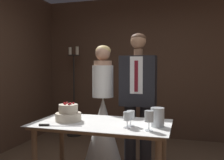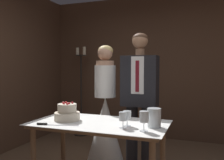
{
  "view_description": "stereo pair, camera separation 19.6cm",
  "coord_description": "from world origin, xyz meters",
  "px_view_note": "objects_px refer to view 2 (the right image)",
  "views": [
    {
      "loc": [
        0.63,
        -2.31,
        1.35
      ],
      "look_at": [
        -0.18,
        0.45,
        1.19
      ],
      "focal_mm": 40.0,
      "sensor_mm": 36.0,
      "label": 1
    },
    {
      "loc": [
        0.81,
        -2.25,
        1.35
      ],
      "look_at": [
        -0.18,
        0.45,
        1.19
      ],
      "focal_mm": 40.0,
      "sensor_mm": 36.0,
      "label": 2
    }
  ],
  "objects_px": {
    "wine_glass_middle": "(123,117)",
    "bride": "(105,123)",
    "cake_knife": "(49,124)",
    "hurricane_candle": "(154,118)",
    "wine_glass_near": "(127,115)",
    "wine_glass_far": "(144,117)",
    "candle_stand": "(81,93)",
    "tiered_cake": "(67,113)",
    "cake_table": "(99,132)",
    "groom": "(140,95)"
  },
  "relations": [
    {
      "from": "cake_table",
      "to": "wine_glass_middle",
      "type": "bearing_deg",
      "value": -24.82
    },
    {
      "from": "wine_glass_middle",
      "to": "bride",
      "type": "height_order",
      "value": "bride"
    },
    {
      "from": "bride",
      "to": "hurricane_candle",
      "type": "bearing_deg",
      "value": -43.47
    },
    {
      "from": "wine_glass_far",
      "to": "hurricane_candle",
      "type": "height_order",
      "value": "same"
    },
    {
      "from": "cake_knife",
      "to": "groom",
      "type": "bearing_deg",
      "value": 43.48
    },
    {
      "from": "cake_table",
      "to": "wine_glass_near",
      "type": "distance_m",
      "value": 0.38
    },
    {
      "from": "cake_table",
      "to": "candle_stand",
      "type": "xyz_separation_m",
      "value": [
        -1.27,
        2.06,
        0.15
      ]
    },
    {
      "from": "tiered_cake",
      "to": "candle_stand",
      "type": "relative_size",
      "value": 0.16
    },
    {
      "from": "cake_knife",
      "to": "bride",
      "type": "bearing_deg",
      "value": 66.05
    },
    {
      "from": "cake_knife",
      "to": "hurricane_candle",
      "type": "distance_m",
      "value": 1.01
    },
    {
      "from": "cake_table",
      "to": "tiered_cake",
      "type": "relative_size",
      "value": 5.14
    },
    {
      "from": "bride",
      "to": "wine_glass_middle",
      "type": "bearing_deg",
      "value": -59.05
    },
    {
      "from": "candle_stand",
      "to": "wine_glass_near",
      "type": "bearing_deg",
      "value": -53.18
    },
    {
      "from": "cake_table",
      "to": "cake_knife",
      "type": "bearing_deg",
      "value": -146.19
    },
    {
      "from": "tiered_cake",
      "to": "candle_stand",
      "type": "xyz_separation_m",
      "value": [
        -0.91,
        2.08,
        -0.02
      ]
    },
    {
      "from": "candle_stand",
      "to": "wine_glass_far",
      "type": "bearing_deg",
      "value": -51.65
    },
    {
      "from": "wine_glass_near",
      "to": "wine_glass_far",
      "type": "distance_m",
      "value": 0.24
    },
    {
      "from": "hurricane_candle",
      "to": "bride",
      "type": "bearing_deg",
      "value": 136.53
    },
    {
      "from": "tiered_cake",
      "to": "wine_glass_far",
      "type": "distance_m",
      "value": 0.89
    },
    {
      "from": "hurricane_candle",
      "to": "wine_glass_near",
      "type": "bearing_deg",
      "value": -168.6
    },
    {
      "from": "wine_glass_far",
      "to": "candle_stand",
      "type": "distance_m",
      "value": 2.86
    },
    {
      "from": "wine_glass_middle",
      "to": "candle_stand",
      "type": "xyz_separation_m",
      "value": [
        -1.57,
        2.2,
        -0.05
      ]
    },
    {
      "from": "cake_table",
      "to": "candle_stand",
      "type": "relative_size",
      "value": 0.8
    },
    {
      "from": "cake_table",
      "to": "candle_stand",
      "type": "height_order",
      "value": "candle_stand"
    },
    {
      "from": "cake_knife",
      "to": "wine_glass_middle",
      "type": "xyz_separation_m",
      "value": [
        0.71,
        0.14,
        0.09
      ]
    },
    {
      "from": "cake_knife",
      "to": "wine_glass_middle",
      "type": "height_order",
      "value": "wine_glass_middle"
    },
    {
      "from": "bride",
      "to": "groom",
      "type": "relative_size",
      "value": 0.92
    },
    {
      "from": "wine_glass_far",
      "to": "candle_stand",
      "type": "relative_size",
      "value": 0.1
    },
    {
      "from": "wine_glass_middle",
      "to": "groom",
      "type": "distance_m",
      "value": 0.9
    },
    {
      "from": "cake_table",
      "to": "wine_glass_near",
      "type": "height_order",
      "value": "wine_glass_near"
    },
    {
      "from": "hurricane_candle",
      "to": "cake_knife",
      "type": "bearing_deg",
      "value": -164.43
    },
    {
      "from": "wine_glass_near",
      "to": "wine_glass_far",
      "type": "bearing_deg",
      "value": -34.3
    },
    {
      "from": "wine_glass_far",
      "to": "cake_table",
      "type": "bearing_deg",
      "value": 159.84
    },
    {
      "from": "cake_knife",
      "to": "tiered_cake",
      "type": "bearing_deg",
      "value": 64.93
    },
    {
      "from": "hurricane_candle",
      "to": "bride",
      "type": "height_order",
      "value": "bride"
    },
    {
      "from": "groom",
      "to": "hurricane_candle",
      "type": "bearing_deg",
      "value": -66.68
    },
    {
      "from": "wine_glass_middle",
      "to": "wine_glass_far",
      "type": "relative_size",
      "value": 0.84
    },
    {
      "from": "wine_glass_near",
      "to": "hurricane_candle",
      "type": "bearing_deg",
      "value": 11.4
    },
    {
      "from": "cake_knife",
      "to": "wine_glass_far",
      "type": "relative_size",
      "value": 2.27
    },
    {
      "from": "wine_glass_far",
      "to": "groom",
      "type": "relative_size",
      "value": 0.1
    },
    {
      "from": "tiered_cake",
      "to": "hurricane_candle",
      "type": "distance_m",
      "value": 0.93
    },
    {
      "from": "wine_glass_middle",
      "to": "wine_glass_far",
      "type": "xyz_separation_m",
      "value": [
        0.21,
        -0.05,
        0.02
      ]
    },
    {
      "from": "wine_glass_middle",
      "to": "bride",
      "type": "xyz_separation_m",
      "value": [
        -0.54,
        0.89,
        -0.28
      ]
    },
    {
      "from": "cake_table",
      "to": "groom",
      "type": "height_order",
      "value": "groom"
    },
    {
      "from": "tiered_cake",
      "to": "hurricane_candle",
      "type": "bearing_deg",
      "value": 1.05
    },
    {
      "from": "wine_glass_far",
      "to": "bride",
      "type": "bearing_deg",
      "value": 128.36
    },
    {
      "from": "tiered_cake",
      "to": "hurricane_candle",
      "type": "xyz_separation_m",
      "value": [
        0.93,
        0.02,
        0.01
      ]
    },
    {
      "from": "wine_glass_near",
      "to": "candle_stand",
      "type": "bearing_deg",
      "value": 126.82
    },
    {
      "from": "cake_table",
      "to": "groom",
      "type": "bearing_deg",
      "value": 72.58
    },
    {
      "from": "wine_glass_near",
      "to": "wine_glass_far",
      "type": "height_order",
      "value": "wine_glass_far"
    }
  ]
}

